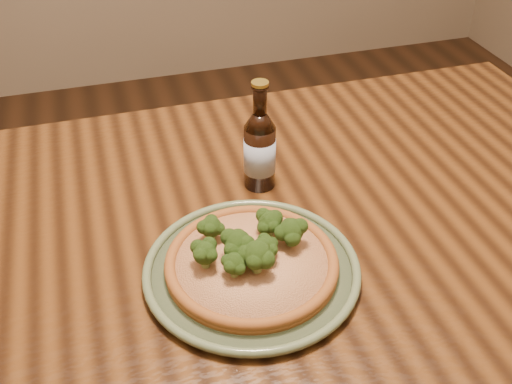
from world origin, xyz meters
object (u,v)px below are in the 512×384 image
object	(u,v)px
table	(231,270)
beer_bottle	(260,149)
pizza	(251,260)
plate	(252,269)

from	to	relation	value
table	beer_bottle	world-z (taller)	beer_bottle
pizza	beer_bottle	size ratio (longest dim) A/B	1.27
table	plate	distance (m)	0.15
pizza	beer_bottle	xyz separation A→B (m)	(0.08, 0.22, 0.05)
plate	pizza	xyz separation A→B (m)	(-0.00, 0.00, 0.02)
table	plate	size ratio (longest dim) A/B	4.82
table	plate	world-z (taller)	plate
plate	beer_bottle	world-z (taller)	beer_bottle
beer_bottle	table	bearing A→B (deg)	-134.44
plate	beer_bottle	distance (m)	0.24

